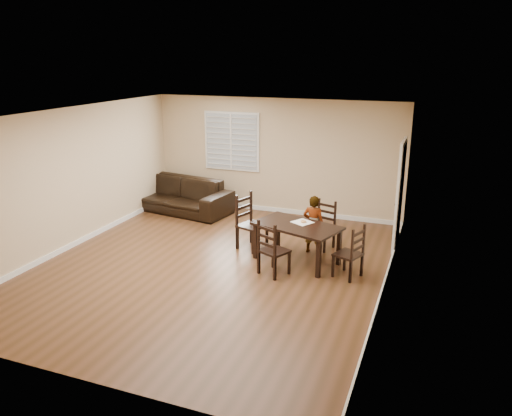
% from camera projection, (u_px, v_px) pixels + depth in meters
% --- Properties ---
extents(ground, '(7.00, 7.00, 0.00)m').
position_uv_depth(ground, '(212.00, 266.00, 8.96)').
color(ground, '#57321D').
rests_on(ground, ground).
extents(room, '(6.04, 7.04, 2.72)m').
position_uv_depth(room, '(216.00, 166.00, 8.57)').
color(room, '#CAAF88').
rests_on(room, ground).
extents(dining_table, '(1.71, 1.28, 0.71)m').
position_uv_depth(dining_table, '(297.00, 229.00, 8.99)').
color(dining_table, black).
rests_on(dining_table, ground).
extents(chair_near, '(0.53, 0.51, 0.94)m').
position_uv_depth(chair_near, '(325.00, 226.00, 9.77)').
color(chair_near, black).
rests_on(chair_near, ground).
extents(chair_far, '(0.58, 0.56, 0.98)m').
position_uv_depth(chair_far, '(269.00, 252.00, 8.45)').
color(chair_far, black).
rests_on(chair_far, ground).
extents(chair_left, '(0.59, 0.61, 1.09)m').
position_uv_depth(chair_left, '(247.00, 223.00, 9.73)').
color(chair_left, black).
rests_on(chair_left, ground).
extents(chair_right, '(0.52, 0.54, 0.94)m').
position_uv_depth(chair_right, '(354.00, 255.00, 8.35)').
color(chair_right, black).
rests_on(chair_right, ground).
extents(child, '(0.43, 0.30, 1.13)m').
position_uv_depth(child, '(313.00, 225.00, 9.42)').
color(child, gray).
rests_on(child, ground).
extents(napkin, '(0.44, 0.44, 0.00)m').
position_uv_depth(napkin, '(302.00, 222.00, 9.09)').
color(napkin, beige).
rests_on(napkin, dining_table).
extents(donut, '(0.11, 0.11, 0.04)m').
position_uv_depth(donut, '(303.00, 221.00, 9.07)').
color(donut, '#CE8A4A').
rests_on(donut, napkin).
extents(sofa, '(2.84, 1.47, 0.79)m').
position_uv_depth(sofa, '(177.00, 195.00, 12.07)').
color(sofa, black).
rests_on(sofa, ground).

